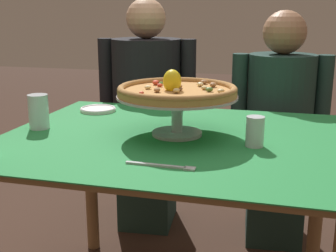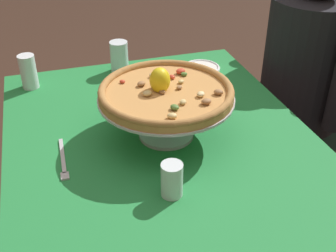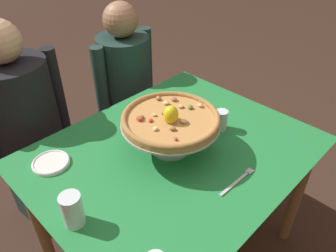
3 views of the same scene
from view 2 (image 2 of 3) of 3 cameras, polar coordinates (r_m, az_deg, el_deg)
The scene contains 9 objects.
dining_table at distance 1.47m, azimuth -1.02°, elevation -4.69°, with size 1.23×0.99×0.75m.
pizza_stand at distance 1.35m, azimuth -0.20°, elevation 2.53°, with size 0.43×0.43×0.15m.
pizza at distance 1.33m, azimuth -0.22°, elevation 4.60°, with size 0.42×0.42×0.09m.
water_glass_side_right at distance 1.16m, azimuth 0.52°, elevation -7.41°, with size 0.06×0.06×0.10m.
water_glass_side_left at distance 1.83m, azimuth -6.50°, elevation 8.97°, with size 0.08×0.08×0.13m.
water_glass_front_left at distance 1.77m, azimuth -18.06°, elevation 6.62°, with size 0.06×0.06×0.13m.
side_plate at distance 1.85m, azimuth 4.47°, elevation 7.69°, with size 0.16×0.16×0.02m.
dinner_fork at distance 1.33m, azimuth -13.79°, elevation -4.52°, with size 0.21×0.02×0.01m.
diner_left at distance 2.05m, azimuth 17.24°, elevation 4.53°, with size 0.53×0.40×1.25m.
Camera 2 is at (1.12, -0.32, 1.54)m, focal length 45.75 mm.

